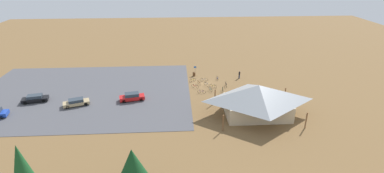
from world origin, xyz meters
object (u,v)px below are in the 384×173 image
at_px(bicycle_yellow_by_bin, 193,80).
at_px(bicycle_black_trailside, 226,85).
at_px(bicycle_teal_lone_east, 235,92).
at_px(car_black_by_curb, 35,98).
at_px(bicycle_purple_yard_left, 202,92).
at_px(bicycle_teal_near_sign, 211,89).
at_px(bike_pavilion, 258,98).
at_px(bicycle_white_mid_cluster, 206,84).
at_px(bicycle_yellow_back_row, 213,86).
at_px(bicycle_orange_yard_center, 199,83).
at_px(lot_sign, 195,69).
at_px(bicycle_red_lone_west, 195,86).
at_px(car_tan_back_corner, 76,102).
at_px(bicycle_silver_edge_south, 204,80).
at_px(bicycle_green_edge_north, 223,89).
at_px(pine_far_east, 133,165).
at_px(bicycle_blue_yard_front, 217,78).
at_px(visitor_at_bikes, 239,74).
at_px(trash_bin, 194,74).
at_px(pine_far_west, 22,168).
at_px(car_red_front_row, 132,97).

bearing_deg(bicycle_yellow_by_bin, bicycle_black_trailside, 155.86).
height_order(bicycle_teal_lone_east, car_black_by_curb, car_black_by_curb).
distance_m(bicycle_purple_yard_left, bicycle_teal_near_sign, 2.14).
bearing_deg(bike_pavilion, bicycle_teal_lone_east, -76.94).
distance_m(bicycle_white_mid_cluster, bicycle_purple_yard_left, 3.80).
xyz_separation_m(bicycle_purple_yard_left, bicycle_teal_near_sign, (-1.91, -0.96, 0.01)).
distance_m(bicycle_yellow_back_row, bicycle_orange_yard_center, 3.37).
bearing_deg(bicycle_orange_yard_center, lot_sign, -85.46).
xyz_separation_m(bicycle_red_lone_west, bicycle_yellow_by_bin, (0.29, -3.44, -0.02)).
xyz_separation_m(bicycle_teal_lone_east, bicycle_white_mid_cluster, (5.26, -4.20, -0.00)).
relative_size(bicycle_orange_yard_center, car_tan_back_corner, 0.34).
bearing_deg(bicycle_silver_edge_south, bicycle_black_trailside, 144.06).
relative_size(bicycle_green_edge_north, bicycle_red_lone_west, 1.25).
height_order(bicycle_green_edge_north, car_black_by_curb, car_black_by_curb).
bearing_deg(bicycle_black_trailside, pine_far_east, 62.39).
height_order(bicycle_black_trailside, bicycle_yellow_by_bin, bicycle_black_trailside).
relative_size(bike_pavilion, bicycle_purple_yard_left, 8.15).
relative_size(bicycle_teal_lone_east, bicycle_green_edge_north, 0.99).
relative_size(bicycle_white_mid_cluster, bicycle_purple_yard_left, 0.98).
height_order(bike_pavilion, bicycle_white_mid_cluster, bike_pavilion).
bearing_deg(bicycle_yellow_by_bin, car_tan_back_corner, 25.09).
distance_m(bicycle_white_mid_cluster, bicycle_black_trailside, 4.15).
xyz_separation_m(bicycle_green_edge_north, bicycle_teal_near_sign, (2.46, -0.31, -0.02)).
height_order(bicycle_green_edge_north, bicycle_purple_yard_left, bicycle_green_edge_north).
bearing_deg(bicycle_silver_edge_south, car_black_by_curb, 14.29).
bearing_deg(bike_pavilion, pine_far_east, 42.59).
relative_size(bicycle_yellow_back_row, bicycle_green_edge_north, 0.80).
bearing_deg(bike_pavilion, bicycle_blue_yard_front, -74.74).
height_order(bicycle_purple_yard_left, bicycle_red_lone_west, bicycle_purple_yard_left).
distance_m(bike_pavilion, car_black_by_curb, 40.89).
relative_size(car_tan_back_corner, visitor_at_bikes, 2.72).
xyz_separation_m(trash_bin, pine_far_west, (19.83, 37.83, 4.93)).
bearing_deg(bicycle_teal_lone_east, bicycle_purple_yard_left, -5.53).
xyz_separation_m(bicycle_teal_lone_east, bicycle_purple_yard_left, (6.59, -0.64, -0.03)).
height_order(pine_far_west, bicycle_red_lone_west, pine_far_west).
xyz_separation_m(lot_sign, bicycle_blue_yard_front, (-4.75, 3.22, -1.06)).
xyz_separation_m(pine_far_east, bicycle_teal_near_sign, (-11.97, -27.50, -3.46)).
height_order(bicycle_black_trailside, bicycle_red_lone_west, bicycle_black_trailside).
distance_m(bicycle_yellow_back_row, bicycle_silver_edge_south, 4.01).
bearing_deg(car_black_by_curb, bicycle_purple_yard_left, -176.35).
xyz_separation_m(bicycle_silver_edge_south, bicycle_teal_near_sign, (-0.83, 5.33, 0.01)).
xyz_separation_m(bike_pavilion, bicycle_yellow_by_bin, (10.04, -15.57, -2.83)).
bearing_deg(bicycle_white_mid_cluster, bicycle_purple_yard_left, 69.58).
xyz_separation_m(lot_sign, bicycle_orange_yard_center, (-0.46, 5.73, -1.05)).
bearing_deg(car_black_by_curb, lot_sign, -158.46).
bearing_deg(bicycle_black_trailside, bicycle_yellow_by_bin, -24.14).
bearing_deg(lot_sign, bicycle_green_edge_north, 117.49).
height_order(bicycle_silver_edge_south, car_black_by_curb, car_black_by_curb).
xyz_separation_m(bicycle_green_edge_north, car_red_front_row, (17.82, 3.16, 0.38)).
bearing_deg(trash_bin, car_red_front_row, 43.73).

